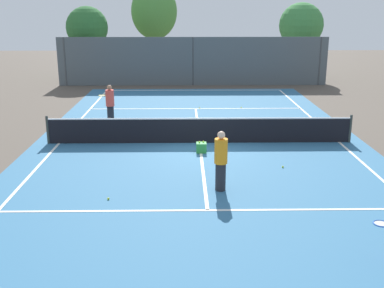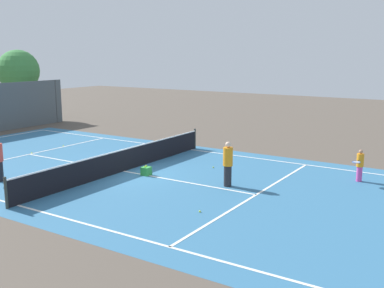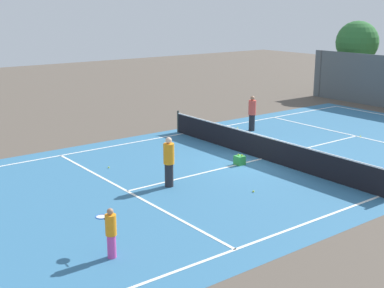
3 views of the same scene
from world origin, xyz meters
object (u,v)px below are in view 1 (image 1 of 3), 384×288
Objects in this scene: tennis_ball_1 at (200,108)px; tennis_ball_3 at (108,199)px; ball_crate at (201,148)px; tennis_ball_5 at (283,167)px; player_0 at (110,104)px; tennis_ball_0 at (176,131)px; tennis_ball_4 at (93,125)px; tennis_ball_2 at (228,137)px; player_2 at (221,160)px; tennis_ball_6 at (241,107)px.

tennis_ball_1 is 12.44m from tennis_ball_3.
ball_crate reaches higher than tennis_ball_5.
player_0 is at bearing 136.74° from tennis_ball_5.
tennis_ball_1 is 9.80m from tennis_ball_5.
player_0 is 5.36m from tennis_ball_1.
tennis_ball_3 is at bearing -82.06° from player_0.
tennis_ball_0 and tennis_ball_5 have the same top height.
ball_crate is at bearing 58.02° from tennis_ball_3.
tennis_ball_2 is at bearing -20.84° from tennis_ball_4.
tennis_ball_4 is (-5.16, 7.89, -0.88)m from player_2.
ball_crate reaches higher than tennis_ball_0.
ball_crate is at bearing -72.05° from tennis_ball_0.
tennis_ball_2 is 1.00× the size of tennis_ball_4.
player_2 is 26.90× the size of tennis_ball_3.
player_2 is at bearing 12.03° from tennis_ball_3.
player_2 reaches higher than tennis_ball_5.
tennis_ball_0 and tennis_ball_3 have the same top height.
tennis_ball_5 is (2.46, -9.49, 0.00)m from tennis_ball_1.
tennis_ball_2 is 1.00× the size of tennis_ball_6.
tennis_ball_1 is 2.20m from tennis_ball_6.
tennis_ball_3 and tennis_ball_4 have the same top height.
tennis_ball_4 is at bearing -144.28° from tennis_ball_1.
tennis_ball_3 is (-3.90, -6.31, 0.00)m from tennis_ball_2.
player_0 is 26.94× the size of tennis_ball_6.
tennis_ball_6 is at bearing 67.18° from tennis_ball_3.
tennis_ball_5 is (2.22, 1.93, -0.88)m from player_2.
player_0 reaches higher than tennis_ball_4.
tennis_ball_0 is 1.00× the size of tennis_ball_1.
tennis_ball_1 and tennis_ball_4 have the same top height.
tennis_ball_5 is (5.38, 2.61, 0.00)m from tennis_ball_3.
tennis_ball_0 is 1.00× the size of tennis_ball_5.
ball_crate is at bearing -121.09° from tennis_ball_2.
tennis_ball_4 is at bearing 141.12° from tennis_ball_5.
player_2 is 6.93m from tennis_ball_0.
tennis_ball_2 and tennis_ball_4 have the same top height.
tennis_ball_2 is at bearing 58.91° from ball_crate.
tennis_ball_0 is at bearing -25.44° from player_0.
player_0 reaches higher than tennis_ball_2.
ball_crate is 6.32m from tennis_ball_4.
tennis_ball_5 and tennis_ball_6 have the same top height.
player_0 reaches higher than tennis_ball_6.
tennis_ball_0 is at bearing 107.95° from ball_crate.
ball_crate is at bearing 146.10° from tennis_ball_5.
tennis_ball_1 is at bearing 38.21° from player_0.
tennis_ball_2 is 5.97m from tennis_ball_6.
tennis_ball_0 is at bearing -103.92° from tennis_ball_1.
tennis_ball_5 is at bearing -75.46° from tennis_ball_1.
tennis_ball_3 is 1.00× the size of tennis_ball_4.
tennis_ball_4 is (-4.74, 4.17, -0.15)m from ball_crate.
tennis_ball_5 is at bearing 25.84° from tennis_ball_3.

